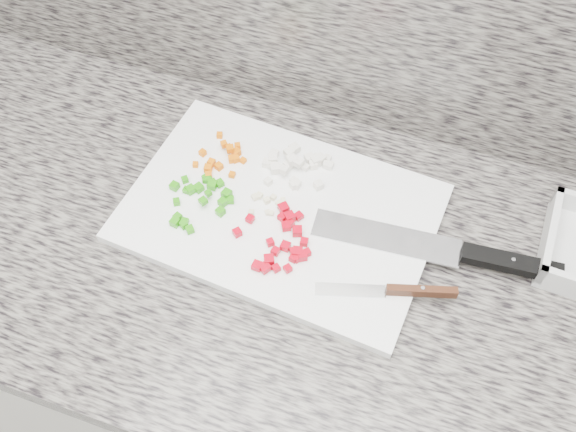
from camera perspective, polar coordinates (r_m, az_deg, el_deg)
name	(u,v)px	position (r m, az deg, el deg)	size (l,w,h in m)	color
cabinet	(299,371)	(1.39, 0.99, -13.64)	(3.92, 0.62, 0.86)	white
countertop	(303,263)	(0.98, 1.36, -4.20)	(3.96, 0.64, 0.04)	slate
cutting_board	(280,213)	(1.00, -0.71, 0.29)	(0.47, 0.31, 0.02)	white
carrot_pile	(223,157)	(1.05, -5.80, 5.20)	(0.08, 0.10, 0.02)	#E06804
onion_pile	(298,164)	(1.04, 0.87, 4.63)	(0.11, 0.10, 0.02)	white
green_pepper_pile	(201,198)	(1.01, -7.76, 1.63)	(0.11, 0.12, 0.02)	#29910D
red_pepper_pile	(283,242)	(0.95, -0.43, -2.31)	(0.13, 0.13, 0.01)	#BA0216
garlic_pile	(269,202)	(1.00, -1.71, 1.23)	(0.06, 0.05, 0.01)	beige
chef_knife	(468,254)	(0.98, 15.67, -3.28)	(0.37, 0.07, 0.02)	silver
paring_knife	(404,291)	(0.93, 10.23, -6.57)	(0.20, 0.07, 0.02)	silver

